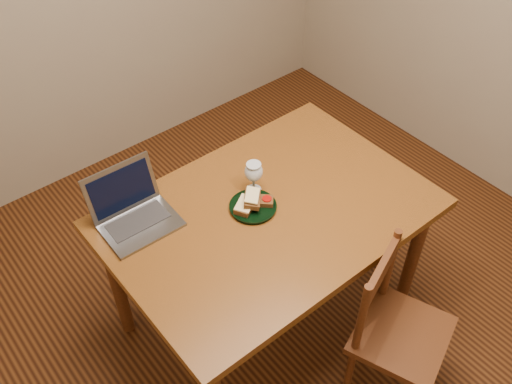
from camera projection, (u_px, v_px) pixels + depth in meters
floor at (283, 310)px, 2.86m from camera, size 3.20×3.20×0.02m
table at (269, 225)px, 2.38m from camera, size 1.30×0.90×0.74m
chair at (399, 326)px, 2.29m from camera, size 0.47×0.46×0.40m
plate at (253, 207)px, 2.33m from camera, size 0.20×0.20×0.02m
sandwich_cheese at (245, 205)px, 2.30m from camera, size 0.12×0.10×0.03m
sandwich_tomato at (261, 200)px, 2.32m from camera, size 0.11×0.11×0.03m
sandwich_top at (252, 198)px, 2.30m from camera, size 0.12×0.12×0.03m
milk_glass at (254, 177)px, 2.36m from camera, size 0.08×0.08×0.15m
laptop at (132, 208)px, 2.25m from camera, size 0.30×0.28×0.21m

